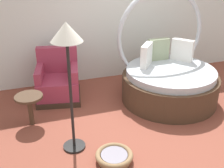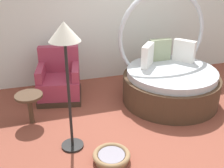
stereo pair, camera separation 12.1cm
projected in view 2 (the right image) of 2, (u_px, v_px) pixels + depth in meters
The scene contains 7 objects.
ground_plane at pixel (152, 123), 4.66m from camera, with size 8.00×8.00×0.02m, color brown.
back_wall at pixel (115, 18), 5.88m from camera, with size 8.00×0.12×2.61m, color silver.
round_daybed at pixel (169, 79), 5.22m from camera, with size 1.77×1.77×2.01m.
red_armchair at pixel (59, 81), 5.33m from camera, with size 0.93×0.93×0.94m.
pet_basket at pixel (112, 157), 3.76m from camera, with size 0.51×0.51×0.13m.
side_table at pixel (29, 100), 4.46m from camera, with size 0.44×0.44×0.52m.
floor_lamp at pixel (65, 45), 3.42m from camera, with size 0.40×0.40×1.82m.
Camera 2 is at (-1.75, -3.58, 2.57)m, focal length 44.99 mm.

